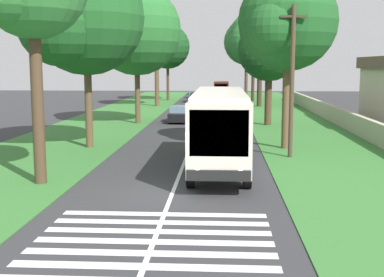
{
  "coord_description": "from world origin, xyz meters",
  "views": [
    {
      "loc": [
        -19.5,
        -1.89,
        4.94
      ],
      "look_at": [
        3.76,
        -0.54,
        1.6
      ],
      "focal_mm": 47.89,
      "sensor_mm": 36.0,
      "label": 1
    }
  ],
  "objects_px": {
    "roadside_tree_left_2": "(155,37)",
    "roadside_tree_left_3": "(83,20)",
    "coach_bus": "(220,124)",
    "roadside_tree_left_1": "(135,33)",
    "trailing_car_1": "(219,108)",
    "roadside_tree_right_2": "(267,51)",
    "trailing_car_0": "(180,114)",
    "roadside_tree_right_3": "(246,43)",
    "trailing_car_3": "(196,98)",
    "roadside_tree_right_1": "(258,41)",
    "utility_pole": "(292,80)",
    "roadside_tree_right_0": "(252,41)",
    "roadside_tree_right_4": "(286,24)",
    "roadside_tree_left_4": "(166,48)",
    "trailing_car_2": "(221,102)",
    "trailing_minibus_0": "(221,88)"
  },
  "relations": [
    {
      "from": "roadside_tree_right_0",
      "to": "trailing_minibus_0",
      "type": "bearing_deg",
      "value": 33.71
    },
    {
      "from": "trailing_minibus_0",
      "to": "roadside_tree_right_0",
      "type": "height_order",
      "value": "roadside_tree_right_0"
    },
    {
      "from": "trailing_car_0",
      "to": "roadside_tree_right_4",
      "type": "relative_size",
      "value": 0.42
    },
    {
      "from": "roadside_tree_left_1",
      "to": "roadside_tree_left_2",
      "type": "relative_size",
      "value": 1.02
    },
    {
      "from": "coach_bus",
      "to": "roadside_tree_right_0",
      "type": "height_order",
      "value": "roadside_tree_right_0"
    },
    {
      "from": "trailing_minibus_0",
      "to": "roadside_tree_right_1",
      "type": "bearing_deg",
      "value": -163.0
    },
    {
      "from": "roadside_tree_left_2",
      "to": "roadside_tree_left_3",
      "type": "bearing_deg",
      "value": 179.64
    },
    {
      "from": "roadside_tree_left_4",
      "to": "roadside_tree_right_1",
      "type": "xyz_separation_m",
      "value": [
        -10.21,
        -12.07,
        0.46
      ]
    },
    {
      "from": "roadside_tree_left_1",
      "to": "roadside_tree_right_0",
      "type": "height_order",
      "value": "roadside_tree_right_0"
    },
    {
      "from": "trailing_car_3",
      "to": "roadside_tree_right_1",
      "type": "bearing_deg",
      "value": -128.55
    },
    {
      "from": "coach_bus",
      "to": "roadside_tree_left_1",
      "type": "relative_size",
      "value": 0.97
    },
    {
      "from": "trailing_minibus_0",
      "to": "roadside_tree_left_4",
      "type": "height_order",
      "value": "roadside_tree_left_4"
    },
    {
      "from": "roadside_tree_left_1",
      "to": "utility_pole",
      "type": "distance_m",
      "value": 19.59
    },
    {
      "from": "roadside_tree_right_1",
      "to": "trailing_car_3",
      "type": "bearing_deg",
      "value": 51.45
    },
    {
      "from": "trailing_car_0",
      "to": "roadside_tree_right_3",
      "type": "relative_size",
      "value": 0.36
    },
    {
      "from": "roadside_tree_left_2",
      "to": "roadside_tree_right_3",
      "type": "relative_size",
      "value": 0.95
    },
    {
      "from": "roadside_tree_left_2",
      "to": "roadside_tree_right_4",
      "type": "xyz_separation_m",
      "value": [
        -30.99,
        -11.63,
        -0.99
      ]
    },
    {
      "from": "trailing_car_0",
      "to": "roadside_tree_right_3",
      "type": "bearing_deg",
      "value": -11.53
    },
    {
      "from": "trailing_car_2",
      "to": "trailing_car_1",
      "type": "bearing_deg",
      "value": 179.24
    },
    {
      "from": "coach_bus",
      "to": "roadside_tree_left_1",
      "type": "height_order",
      "value": "roadside_tree_left_1"
    },
    {
      "from": "trailing_car_3",
      "to": "trailing_minibus_0",
      "type": "bearing_deg",
      "value": -22.53
    },
    {
      "from": "trailing_minibus_0",
      "to": "roadside_tree_right_3",
      "type": "distance_m",
      "value": 8.57
    },
    {
      "from": "trailing_car_2",
      "to": "roadside_tree_left_3",
      "type": "relative_size",
      "value": 0.39
    },
    {
      "from": "trailing_car_3",
      "to": "roadside_tree_left_1",
      "type": "relative_size",
      "value": 0.37
    },
    {
      "from": "utility_pole",
      "to": "trailing_car_2",
      "type": "bearing_deg",
      "value": 6.71
    },
    {
      "from": "trailing_car_2",
      "to": "roadside_tree_left_2",
      "type": "bearing_deg",
      "value": 78.4
    },
    {
      "from": "trailing_car_0",
      "to": "utility_pole",
      "type": "xyz_separation_m",
      "value": [
        -17.11,
        -7.35,
        3.52
      ]
    },
    {
      "from": "trailing_car_3",
      "to": "roadside_tree_left_4",
      "type": "height_order",
      "value": "roadside_tree_left_4"
    },
    {
      "from": "roadside_tree_right_2",
      "to": "utility_pole",
      "type": "xyz_separation_m",
      "value": [
        -14.95,
        -0.03,
        -1.86
      ]
    },
    {
      "from": "roadside_tree_right_0",
      "to": "utility_pole",
      "type": "distance_m",
      "value": 43.01
    },
    {
      "from": "trailing_car_0",
      "to": "utility_pole",
      "type": "height_order",
      "value": "utility_pole"
    },
    {
      "from": "trailing_car_2",
      "to": "roadside_tree_right_0",
      "type": "distance_m",
      "value": 13.39
    },
    {
      "from": "trailing_car_1",
      "to": "roadside_tree_right_2",
      "type": "relative_size",
      "value": 0.49
    },
    {
      "from": "roadside_tree_left_4",
      "to": "roadside_tree_right_3",
      "type": "bearing_deg",
      "value": -55.18
    },
    {
      "from": "trailing_car_2",
      "to": "roadside_tree_right_4",
      "type": "bearing_deg",
      "value": -172.63
    },
    {
      "from": "roadside_tree_right_3",
      "to": "roadside_tree_left_2",
      "type": "bearing_deg",
      "value": 148.12
    },
    {
      "from": "trailing_car_1",
      "to": "roadside_tree_right_3",
      "type": "distance_m",
      "value": 29.99
    },
    {
      "from": "trailing_car_2",
      "to": "roadside_tree_right_4",
      "type": "distance_m",
      "value": 30.36
    },
    {
      "from": "coach_bus",
      "to": "roadside_tree_right_2",
      "type": "xyz_separation_m",
      "value": [
        18.08,
        -3.76,
        3.9
      ]
    },
    {
      "from": "roadside_tree_left_1",
      "to": "roadside_tree_left_3",
      "type": "relative_size",
      "value": 1.03
    },
    {
      "from": "roadside_tree_left_3",
      "to": "roadside_tree_left_4",
      "type": "height_order",
      "value": "roadside_tree_left_3"
    },
    {
      "from": "coach_bus",
      "to": "utility_pole",
      "type": "height_order",
      "value": "utility_pole"
    },
    {
      "from": "roadside_tree_right_4",
      "to": "roadside_tree_right_3",
      "type": "bearing_deg",
      "value": 0.05
    },
    {
      "from": "roadside_tree_left_1",
      "to": "roadside_tree_right_0",
      "type": "bearing_deg",
      "value": -22.74
    },
    {
      "from": "trailing_car_0",
      "to": "utility_pole",
      "type": "distance_m",
      "value": 18.95
    },
    {
      "from": "roadside_tree_left_2",
      "to": "utility_pole",
      "type": "bearing_deg",
      "value": -161.16
    },
    {
      "from": "roadside_tree_left_3",
      "to": "roadside_tree_right_1",
      "type": "xyz_separation_m",
      "value": [
        31.91,
        -12.45,
        0.25
      ]
    },
    {
      "from": "trailing_minibus_0",
      "to": "utility_pole",
      "type": "bearing_deg",
      "value": -175.58
    },
    {
      "from": "roadside_tree_left_2",
      "to": "utility_pole",
      "type": "relative_size",
      "value": 1.41
    },
    {
      "from": "roadside_tree_left_2",
      "to": "roadside_tree_right_1",
      "type": "distance_m",
      "value": 12.27
    }
  ]
}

